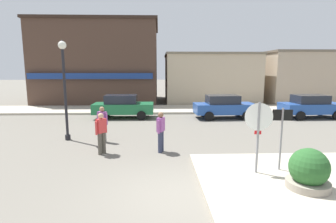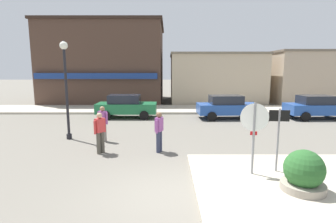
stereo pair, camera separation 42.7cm
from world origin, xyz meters
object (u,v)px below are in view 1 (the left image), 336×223
at_px(one_way_sign, 281,133).
at_px(pedestrian_crossing_far, 102,123).
at_px(parked_car_nearest, 123,106).
at_px(pedestrian_crossing_near, 101,132).
at_px(lamp_post, 64,76).
at_px(parked_car_second, 224,106).
at_px(planter, 308,173).
at_px(stop_sign, 258,128).
at_px(parked_car_third, 311,106).
at_px(pedestrian_kerb_side, 161,131).

distance_m(one_way_sign, pedestrian_crossing_far, 7.44).
xyz_separation_m(parked_car_nearest, pedestrian_crossing_near, (0.20, -7.71, 0.06)).
bearing_deg(parked_car_nearest, one_way_sign, -58.13).
relative_size(lamp_post, parked_car_second, 1.11).
relative_size(parked_car_nearest, pedestrian_crossing_near, 2.49).
distance_m(planter, lamp_post, 10.21).
bearing_deg(stop_sign, pedestrian_crossing_far, 142.86).
height_order(planter, parked_car_second, parked_car_second).
bearing_deg(pedestrian_crossing_far, parked_car_nearest, 88.75).
height_order(stop_sign, parked_car_third, stop_sign).
distance_m(pedestrian_crossing_near, pedestrian_crossing_far, 1.79).
xyz_separation_m(planter, pedestrian_crossing_near, (-6.12, 3.50, 0.31)).
bearing_deg(pedestrian_crossing_far, stop_sign, -37.14).
relative_size(pedestrian_crossing_near, pedestrian_crossing_far, 1.00).
bearing_deg(parked_car_second, stop_sign, -98.33).
height_order(one_way_sign, parked_car_nearest, one_way_sign).
distance_m(pedestrian_crossing_far, pedestrian_kerb_side, 3.06).
distance_m(parked_car_third, pedestrian_crossing_near, 14.48).
bearing_deg(lamp_post, pedestrian_crossing_near, -46.49).
bearing_deg(one_way_sign, lamp_post, 151.47).
xyz_separation_m(lamp_post, pedestrian_crossing_near, (2.04, -2.15, -2.09)).
relative_size(stop_sign, parked_car_second, 0.56).
bearing_deg(pedestrian_crossing_near, stop_sign, -24.94).
bearing_deg(one_way_sign, planter, -83.09).
relative_size(stop_sign, parked_car_nearest, 0.57).
xyz_separation_m(stop_sign, parked_car_second, (1.43, 9.76, -0.71)).
bearing_deg(parked_car_third, parked_car_second, 179.35).
distance_m(one_way_sign, lamp_post, 9.25).
bearing_deg(stop_sign, planter, -48.98).
bearing_deg(stop_sign, parked_car_nearest, 117.91).
height_order(stop_sign, pedestrian_crossing_near, stop_sign).
xyz_separation_m(one_way_sign, parked_car_third, (6.55, 9.49, -0.52)).
distance_m(parked_car_nearest, parked_car_second, 6.79).
relative_size(parked_car_second, pedestrian_crossing_far, 2.53).
relative_size(lamp_post, parked_car_third, 1.12).
distance_m(parked_car_second, pedestrian_kerb_side, 8.38).
distance_m(one_way_sign, parked_car_nearest, 11.68).
relative_size(one_way_sign, parked_car_nearest, 0.52).
bearing_deg(pedestrian_kerb_side, pedestrian_crossing_near, -175.95).
relative_size(lamp_post, pedestrian_crossing_far, 2.82).
bearing_deg(parked_car_third, pedestrian_crossing_near, -149.77).
relative_size(parked_car_second, pedestrian_crossing_near, 2.53).
distance_m(stop_sign, parked_car_third, 12.19).
relative_size(stop_sign, lamp_post, 0.51).
bearing_deg(pedestrian_crossing_near, pedestrian_kerb_side, 4.05).
bearing_deg(pedestrian_crossing_far, one_way_sign, -32.17).
relative_size(one_way_sign, parked_car_second, 0.52).
distance_m(parked_car_third, pedestrian_crossing_far, 13.98).
bearing_deg(parked_car_third, one_way_sign, -124.62).
relative_size(planter, pedestrian_crossing_far, 0.76).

